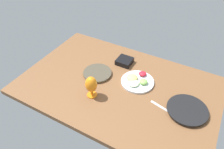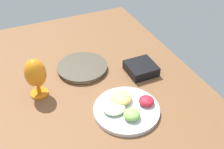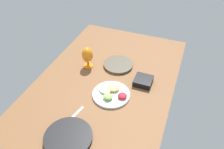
# 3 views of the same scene
# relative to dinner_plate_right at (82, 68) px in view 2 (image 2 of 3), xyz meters

# --- Properties ---
(ground_plane) EXTENTS (1.60, 1.04, 0.04)m
(ground_plane) POSITION_rel_dinner_plate_right_xyz_m (-0.22, 0.03, -0.03)
(ground_plane) COLOR brown
(dinner_plate_right) EXTENTS (0.25, 0.25, 0.02)m
(dinner_plate_right) POSITION_rel_dinner_plate_right_xyz_m (0.00, 0.00, 0.00)
(dinner_plate_right) COLOR beige
(dinner_plate_right) RESTS_ON ground_plane
(fruit_platter) EXTENTS (0.27, 0.27, 0.05)m
(fruit_platter) POSITION_rel_dinner_plate_right_xyz_m (-0.34, -0.07, 0.01)
(fruit_platter) COLOR silver
(fruit_platter) RESTS_ON ground_plane
(hurricane_glass_orange) EXTENTS (0.09, 0.09, 0.19)m
(hurricane_glass_orange) POSITION_rel_dinner_plate_right_xyz_m (-0.10, 0.23, 0.10)
(hurricane_glass_orange) COLOR orange
(hurricane_glass_orange) RESTS_ON ground_plane
(square_bowl_black) EXTENTS (0.14, 0.14, 0.05)m
(square_bowl_black) POSITION_rel_dinner_plate_right_xyz_m (-0.14, -0.25, 0.01)
(square_bowl_black) COLOR black
(square_bowl_black) RESTS_ON ground_plane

